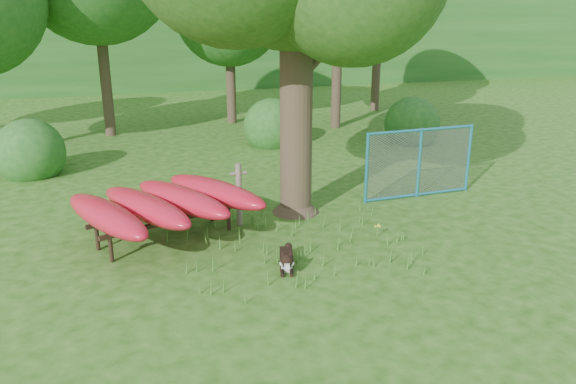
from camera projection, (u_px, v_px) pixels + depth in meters
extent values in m
plane|color=#204C0F|center=(297.00, 270.00, 9.50)|extent=(80.00, 80.00, 0.00)
cylinder|color=#3A2C1F|center=(296.00, 90.00, 11.40)|extent=(0.76, 0.76, 5.30)
cone|color=#3A2C1F|center=(296.00, 200.00, 12.15)|extent=(1.14, 1.14, 0.53)
cylinder|color=#3A2C1F|center=(325.00, 51.00, 11.42)|extent=(1.42, 0.86, 1.13)
cylinder|color=#3A2C1F|center=(267.00, 30.00, 11.01)|extent=(1.22, 0.63, 1.08)
cylinder|color=#655B4C|center=(239.00, 194.00, 11.34)|extent=(0.13, 0.13, 1.28)
cylinder|color=#655B4C|center=(238.00, 173.00, 11.20)|extent=(0.35, 0.10, 0.07)
cylinder|color=black|center=(111.00, 250.00, 9.74)|extent=(0.10, 0.10, 0.47)
cylinder|color=black|center=(229.00, 219.00, 11.17)|extent=(0.10, 0.10, 0.47)
cylinder|color=black|center=(97.00, 238.00, 10.23)|extent=(0.10, 0.10, 0.47)
cylinder|color=black|center=(212.00, 210.00, 11.65)|extent=(0.10, 0.10, 0.47)
cube|color=black|center=(173.00, 221.00, 10.38)|extent=(2.62, 1.09, 0.07)
cube|color=black|center=(157.00, 211.00, 10.86)|extent=(2.62, 1.09, 0.07)
ellipsoid|color=red|center=(106.00, 216.00, 9.88)|extent=(1.79, 2.80, 0.45)
ellipsoid|color=red|center=(146.00, 207.00, 10.32)|extent=(1.86, 2.78, 0.45)
ellipsoid|color=red|center=(182.00, 199.00, 10.76)|extent=(1.94, 2.75, 0.45)
ellipsoid|color=red|center=(215.00, 191.00, 11.19)|extent=(2.01, 2.72, 0.45)
cube|color=black|center=(286.00, 259.00, 9.69)|extent=(0.38, 0.65, 0.21)
cube|color=silver|center=(287.00, 266.00, 9.44)|extent=(0.22, 0.17, 0.19)
sphere|color=black|center=(287.00, 261.00, 9.24)|extent=(0.23, 0.23, 0.23)
cube|color=silver|center=(287.00, 266.00, 9.16)|extent=(0.12, 0.14, 0.08)
sphere|color=silver|center=(283.00, 263.00, 9.24)|extent=(0.10, 0.10, 0.10)
sphere|color=silver|center=(291.00, 263.00, 9.24)|extent=(0.10, 0.10, 0.10)
cone|color=black|center=(283.00, 253.00, 9.24)|extent=(0.11, 0.12, 0.11)
cone|color=black|center=(291.00, 253.00, 9.24)|extent=(0.08, 0.10, 0.11)
cylinder|color=black|center=(282.00, 272.00, 9.33)|extent=(0.13, 0.27, 0.06)
cylinder|color=black|center=(292.00, 272.00, 9.34)|extent=(0.13, 0.27, 0.06)
sphere|color=black|center=(288.00, 246.00, 9.98)|extent=(0.14, 0.14, 0.14)
torus|color=blue|center=(287.00, 262.00, 9.33)|extent=(0.23, 0.12, 0.22)
cylinder|color=teal|center=(367.00, 168.00, 12.53)|extent=(0.08, 0.08, 1.63)
cylinder|color=teal|center=(419.00, 163.00, 12.97)|extent=(0.08, 0.08, 1.63)
cylinder|color=teal|center=(469.00, 158.00, 13.40)|extent=(0.08, 0.08, 1.63)
cylinder|color=teal|center=(422.00, 130.00, 12.72)|extent=(2.72, 0.20, 0.06)
cylinder|color=teal|center=(417.00, 195.00, 13.21)|extent=(2.72, 0.20, 0.06)
plane|color=gray|center=(419.00, 163.00, 12.97)|extent=(2.72, 0.13, 2.72)
cylinder|color=#417C28|center=(377.00, 231.00, 10.86)|extent=(0.02, 0.02, 0.22)
sphere|color=yellow|center=(378.00, 226.00, 10.82)|extent=(0.04, 0.04, 0.04)
sphere|color=yellow|center=(379.00, 225.00, 10.86)|extent=(0.04, 0.04, 0.04)
sphere|color=yellow|center=(375.00, 226.00, 10.84)|extent=(0.04, 0.04, 0.04)
sphere|color=yellow|center=(380.00, 226.00, 10.81)|extent=(0.04, 0.04, 0.04)
sphere|color=yellow|center=(378.00, 226.00, 10.79)|extent=(0.04, 0.04, 0.04)
cylinder|color=#3A2C1F|center=(103.00, 58.00, 18.77)|extent=(0.36, 0.36, 5.25)
cylinder|color=#3A2C1F|center=(231.00, 72.00, 21.14)|extent=(0.36, 0.36, 3.85)
sphere|color=#1E571C|center=(229.00, 11.00, 20.45)|extent=(4.00, 4.00, 4.00)
cylinder|color=#3A2C1F|center=(337.00, 62.00, 20.14)|extent=(0.36, 0.36, 4.76)
cylinder|color=#3A2C1F|center=(377.00, 52.00, 23.67)|extent=(0.36, 0.36, 4.90)
sphere|color=#1E571C|center=(33.00, 175.00, 14.95)|extent=(1.80, 1.80, 1.80)
sphere|color=#1E571C|center=(411.00, 142.00, 18.56)|extent=(1.80, 1.80, 1.80)
sphere|color=#1E571C|center=(272.00, 145.00, 18.24)|extent=(1.80, 1.80, 1.80)
cube|color=#1E571C|center=(157.00, 29.00, 34.03)|extent=(80.00, 12.00, 6.00)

